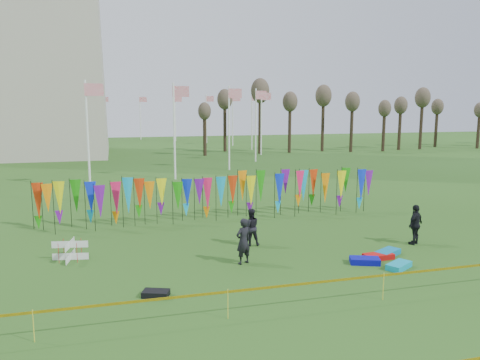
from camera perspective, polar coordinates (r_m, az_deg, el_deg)
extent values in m
plane|color=#254B15|center=(17.25, 2.58, -11.75)|extent=(160.00, 160.00, 0.00)
cylinder|color=white|center=(66.16, 1.47, 7.17)|extent=(0.16, 0.16, 8.00)
plane|color=red|center=(66.31, 1.98, 10.03)|extent=(1.40, 0.00, 1.40)
cylinder|color=white|center=(72.89, -0.91, 7.34)|extent=(0.16, 0.16, 8.00)
plane|color=red|center=(73.02, -0.45, 9.94)|extent=(1.40, 0.00, 1.40)
cylinder|color=white|center=(78.86, -4.12, 7.45)|extent=(0.16, 0.16, 8.00)
plane|color=red|center=(78.96, -3.71, 9.85)|extent=(1.40, 0.00, 1.40)
cylinder|color=white|center=(83.87, -7.90, 7.48)|extent=(0.16, 0.16, 8.00)
plane|color=red|center=(83.93, -7.54, 9.74)|extent=(1.40, 0.00, 1.40)
cylinder|color=white|center=(87.77, -12.06, 7.43)|extent=(0.16, 0.16, 8.00)
plane|color=red|center=(87.79, -11.74, 9.59)|extent=(1.40, 0.00, 1.40)
cylinder|color=white|center=(90.44, -16.48, 7.30)|extent=(0.16, 0.16, 8.00)
plane|color=red|center=(90.41, -16.18, 9.41)|extent=(1.40, 0.00, 1.40)
cylinder|color=white|center=(91.82, -21.02, 7.09)|extent=(0.16, 0.16, 8.00)
plane|color=red|center=(91.75, -20.76, 9.17)|extent=(1.40, 0.00, 1.40)
cylinder|color=white|center=(91.88, -25.61, 6.81)|extent=(0.16, 0.16, 8.00)
plane|color=red|center=(91.76, -25.37, 8.89)|extent=(1.40, 0.00, 1.40)
cylinder|color=white|center=(36.41, -18.08, 5.24)|extent=(0.16, 0.16, 8.00)
plane|color=red|center=(36.35, -17.38, 10.48)|extent=(1.40, 0.00, 1.40)
cylinder|color=white|center=(39.47, -8.01, 5.85)|extent=(0.16, 0.16, 8.00)
plane|color=red|center=(39.52, -7.24, 10.66)|extent=(1.40, 0.00, 1.40)
cylinder|color=white|center=(44.91, -1.34, 6.31)|extent=(0.16, 0.16, 8.00)
plane|color=red|center=(45.03, -0.60, 10.52)|extent=(1.40, 0.00, 1.40)
cylinder|color=white|center=(51.69, 1.93, 6.66)|extent=(0.16, 0.16, 8.00)
plane|color=red|center=(51.84, 2.60, 10.31)|extent=(1.40, 0.00, 1.40)
cylinder|color=white|center=(58.96, 2.60, 6.94)|extent=(0.16, 0.16, 8.00)
plane|color=red|center=(59.12, 3.19, 10.14)|extent=(1.40, 0.00, 1.40)
cylinder|color=black|center=(24.97, -24.23, -3.10)|extent=(0.03, 0.03, 2.44)
cone|color=red|center=(24.86, -23.64, -2.31)|extent=(0.64, 0.64, 1.60)
cylinder|color=black|center=(24.88, -22.82, -3.05)|extent=(0.03, 0.03, 2.44)
cone|color=orange|center=(24.77, -22.22, -2.26)|extent=(0.64, 0.64, 1.60)
cylinder|color=black|center=(24.80, -21.40, -3.00)|extent=(0.03, 0.03, 2.44)
cone|color=#FFF80D|center=(24.70, -20.80, -2.20)|extent=(0.64, 0.64, 1.60)
cylinder|color=black|center=(24.74, -19.97, -2.95)|extent=(0.03, 0.03, 2.44)
cone|color=#1E9811|center=(24.65, -19.36, -2.15)|extent=(0.64, 0.64, 1.60)
cylinder|color=black|center=(24.69, -18.53, -2.89)|extent=(0.03, 0.03, 2.44)
cone|color=#0E2DEF|center=(24.61, -17.92, -2.09)|extent=(0.64, 0.64, 1.60)
cylinder|color=black|center=(24.66, -17.09, -2.84)|extent=(0.03, 0.03, 2.44)
cone|color=#6D1199|center=(24.58, -16.47, -2.04)|extent=(0.64, 0.64, 1.60)
cylinder|color=black|center=(24.64, -15.65, -2.78)|extent=(0.03, 0.03, 2.44)
cone|color=#F71B5A|center=(24.57, -15.03, -1.98)|extent=(0.64, 0.64, 1.60)
cylinder|color=black|center=(24.64, -14.20, -2.72)|extent=(0.03, 0.03, 2.44)
cone|color=#0EA4D7|center=(24.58, -13.58, -1.92)|extent=(0.64, 0.64, 1.60)
cylinder|color=black|center=(24.66, -12.76, -2.66)|extent=(0.03, 0.03, 2.44)
cone|color=red|center=(24.60, -12.14, -1.86)|extent=(0.64, 0.64, 1.60)
cylinder|color=black|center=(24.69, -11.32, -2.60)|extent=(0.03, 0.03, 2.44)
cone|color=orange|center=(24.64, -10.70, -1.79)|extent=(0.64, 0.64, 1.60)
cylinder|color=black|center=(24.73, -9.89, -2.53)|extent=(0.03, 0.03, 2.44)
cone|color=#FFF80D|center=(24.70, -9.26, -1.73)|extent=(0.64, 0.64, 1.60)
cylinder|color=black|center=(24.80, -8.46, -2.47)|extent=(0.03, 0.03, 2.44)
cone|color=#1E9811|center=(24.77, -7.83, -1.67)|extent=(0.64, 0.64, 1.60)
cylinder|color=black|center=(24.87, -7.04, -2.40)|extent=(0.03, 0.03, 2.44)
cone|color=#0E2DEF|center=(24.85, -6.41, -1.60)|extent=(0.64, 0.64, 1.60)
cylinder|color=black|center=(24.97, -5.63, -2.34)|extent=(0.03, 0.03, 2.44)
cone|color=#6D1199|center=(24.95, -5.00, -1.54)|extent=(0.64, 0.64, 1.60)
cylinder|color=black|center=(25.07, -4.23, -2.27)|extent=(0.03, 0.03, 2.44)
cone|color=#F71B5A|center=(25.06, -3.61, -1.47)|extent=(0.64, 0.64, 1.60)
cylinder|color=black|center=(25.20, -2.84, -2.20)|extent=(0.03, 0.03, 2.44)
cone|color=#0EA4D7|center=(25.19, -2.22, -1.41)|extent=(0.64, 0.64, 1.60)
cylinder|color=black|center=(25.33, -1.47, -2.13)|extent=(0.03, 0.03, 2.44)
cone|color=red|center=(25.34, -0.86, -1.34)|extent=(0.64, 0.64, 1.60)
cylinder|color=black|center=(25.49, -0.11, -2.06)|extent=(0.03, 0.03, 2.44)
cone|color=orange|center=(25.50, 0.49, -1.28)|extent=(0.64, 0.64, 1.60)
cylinder|color=black|center=(25.65, 1.23, -1.99)|extent=(0.03, 0.03, 2.44)
cone|color=#FFF80D|center=(25.67, 1.83, -1.21)|extent=(0.64, 0.64, 1.60)
cylinder|color=black|center=(25.83, 2.55, -1.92)|extent=(0.03, 0.03, 2.44)
cone|color=#1E9811|center=(25.85, 3.14, -1.15)|extent=(0.64, 0.64, 1.60)
cylinder|color=black|center=(26.02, 3.85, -1.85)|extent=(0.03, 0.03, 2.44)
cone|color=#0E2DEF|center=(26.05, 4.44, -1.08)|extent=(0.64, 0.64, 1.60)
cylinder|color=black|center=(26.23, 5.13, -1.78)|extent=(0.03, 0.03, 2.44)
cone|color=#6D1199|center=(26.27, 5.72, -1.02)|extent=(0.64, 0.64, 1.60)
cylinder|color=black|center=(26.45, 6.40, -1.71)|extent=(0.03, 0.03, 2.44)
cone|color=#F71B5A|center=(26.49, 6.97, -0.95)|extent=(0.64, 0.64, 1.60)
cylinder|color=black|center=(26.68, 7.64, -1.64)|extent=(0.03, 0.03, 2.44)
cone|color=#0EA4D7|center=(26.73, 8.20, -0.89)|extent=(0.64, 0.64, 1.60)
cylinder|color=black|center=(26.93, 8.85, -1.57)|extent=(0.03, 0.03, 2.44)
cone|color=red|center=(26.98, 9.41, -0.83)|extent=(0.64, 0.64, 1.60)
cylinder|color=black|center=(27.18, 10.05, -1.50)|extent=(0.03, 0.03, 2.44)
cone|color=orange|center=(27.24, 10.60, -0.77)|extent=(0.64, 0.64, 1.60)
cylinder|color=black|center=(27.45, 11.22, -1.43)|extent=(0.03, 0.03, 2.44)
cone|color=#FFF80D|center=(27.52, 11.77, -0.71)|extent=(0.64, 0.64, 1.60)
cylinder|color=black|center=(27.73, 12.37, -1.37)|extent=(0.03, 0.03, 2.44)
cone|color=#1E9811|center=(27.80, 12.91, -0.65)|extent=(0.64, 0.64, 1.60)
cylinder|color=black|center=(28.02, 13.50, -1.30)|extent=(0.03, 0.03, 2.44)
cone|color=#0E2DEF|center=(28.10, 14.02, -0.59)|extent=(0.64, 0.64, 1.60)
cylinder|color=black|center=(28.32, 14.60, -1.23)|extent=(0.03, 0.03, 2.44)
cone|color=#6D1199|center=(28.40, 15.12, -0.53)|extent=(0.64, 0.64, 1.60)
cube|color=#EAC104|center=(14.39, 6.24, -12.62)|extent=(26.00, 0.01, 0.08)
cylinder|color=yellow|center=(13.81, -23.19, -15.96)|extent=(0.02, 0.02, 0.90)
cylinder|color=yellow|center=(13.97, -1.71, -14.89)|extent=(0.02, 0.02, 0.90)
cylinder|color=yellow|center=(15.81, 16.64, -12.37)|extent=(0.02, 0.02, 0.90)
cylinder|color=#332719|center=(60.43, -4.77, 6.21)|extent=(0.44, 0.44, 6.40)
ellipsoid|color=brown|center=(60.36, -4.81, 9.40)|extent=(1.92, 1.92, 2.56)
cylinder|color=#332719|center=(61.28, -1.06, 6.28)|extent=(0.44, 0.44, 6.40)
ellipsoid|color=brown|center=(61.21, -1.07, 9.42)|extent=(1.92, 1.92, 2.56)
cylinder|color=#332719|center=(62.38, 2.52, 6.32)|extent=(0.44, 0.44, 6.40)
ellipsoid|color=brown|center=(62.31, 2.54, 9.41)|extent=(1.92, 1.92, 2.56)
cylinder|color=#332719|center=(63.71, 5.97, 6.34)|extent=(0.44, 0.44, 6.40)
ellipsoid|color=brown|center=(63.64, 6.02, 9.36)|extent=(1.92, 1.92, 2.56)
cylinder|color=#332719|center=(65.25, 9.27, 6.33)|extent=(0.44, 0.44, 6.40)
ellipsoid|color=brown|center=(65.19, 9.35, 9.28)|extent=(1.92, 1.92, 2.56)
cylinder|color=#332719|center=(67.01, 12.41, 6.31)|extent=(0.44, 0.44, 6.40)
ellipsoid|color=brown|center=(66.94, 12.50, 9.18)|extent=(1.92, 1.92, 2.56)
cylinder|color=#332719|center=(68.95, 15.37, 6.26)|extent=(0.44, 0.44, 6.40)
ellipsoid|color=brown|center=(68.89, 15.49, 9.06)|extent=(1.92, 1.92, 2.56)
cylinder|color=#332719|center=(71.06, 18.17, 6.21)|extent=(0.44, 0.44, 6.40)
ellipsoid|color=brown|center=(71.00, 18.30, 8.92)|extent=(1.92, 1.92, 2.56)
cylinder|color=#332719|center=(73.33, 20.80, 6.15)|extent=(0.44, 0.44, 6.40)
ellipsoid|color=brown|center=(73.27, 20.95, 8.77)|extent=(1.92, 1.92, 2.56)
cylinder|color=#332719|center=(75.74, 23.26, 6.08)|extent=(0.44, 0.44, 6.40)
ellipsoid|color=brown|center=(75.69, 23.42, 8.61)|extent=(1.92, 1.92, 2.56)
cylinder|color=#332719|center=(78.28, 25.57, 6.00)|extent=(0.44, 0.44, 6.40)
ellipsoid|color=brown|center=(78.23, 25.74, 8.45)|extent=(1.92, 1.92, 2.56)
cylinder|color=red|center=(19.78, -21.10, -8.39)|extent=(0.02, 0.02, 0.80)
cylinder|color=red|center=(19.71, -19.05, -8.34)|extent=(0.02, 0.02, 0.80)
cylinder|color=red|center=(20.45, -20.90, -7.82)|extent=(0.02, 0.02, 0.80)
cylinder|color=red|center=(20.39, -18.92, -7.76)|extent=(0.02, 0.02, 0.80)
imported|color=black|center=(18.34, 0.40, -7.46)|extent=(0.80, 0.71, 1.82)
imported|color=black|center=(20.72, 1.30, -5.76)|extent=(0.84, 0.55, 1.66)
imported|color=black|center=(22.28, 20.60, -5.10)|extent=(1.22, 1.03, 1.81)
cube|color=#0DA3C3|center=(19.05, 18.80, -9.85)|extent=(1.23, 1.03, 0.22)
cube|color=#0A0CAA|center=(19.21, 14.96, -9.49)|extent=(1.26, 0.95, 0.24)
cube|color=red|center=(19.92, 16.52, -8.91)|extent=(1.23, 0.62, 0.22)
cube|color=black|center=(15.84, -10.22, -13.46)|extent=(0.96, 0.76, 0.20)
cube|color=#0C77AD|center=(20.48, 17.56, -8.45)|extent=(1.32, 1.07, 0.23)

